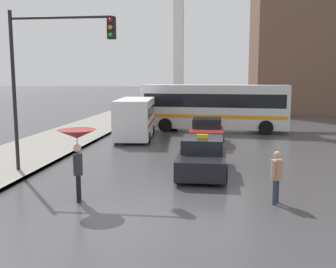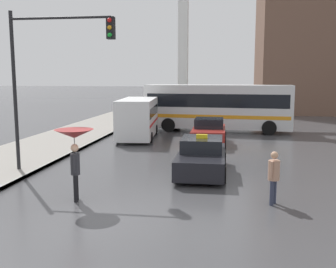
% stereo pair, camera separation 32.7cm
% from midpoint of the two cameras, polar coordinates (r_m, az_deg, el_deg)
% --- Properties ---
extents(ground_plane, '(300.00, 300.00, 0.00)m').
position_cam_midpoint_polar(ground_plane, '(10.69, -7.68, -12.49)').
color(ground_plane, '#424244').
extents(taxi, '(1.91, 4.33, 1.56)m').
position_cam_midpoint_polar(taxi, '(15.57, 5.51, -3.35)').
color(taxi, black).
rests_on(taxi, ground_plane).
extents(sedan_red, '(1.91, 4.02, 1.46)m').
position_cam_midpoint_polar(sedan_red, '(22.31, 6.37, 0.23)').
color(sedan_red, maroon).
rests_on(sedan_red, ground_plane).
extents(ambulance_van, '(2.48, 5.75, 2.44)m').
position_cam_midpoint_polar(ambulance_van, '(24.34, -4.01, 2.55)').
color(ambulance_van, white).
rests_on(ambulance_van, ground_plane).
extents(city_bus, '(10.22, 3.40, 3.23)m').
position_cam_midpoint_polar(city_bus, '(27.75, 7.57, 4.11)').
color(city_bus, silver).
rests_on(city_bus, ground_plane).
extents(pedestrian_with_umbrella, '(1.17, 1.17, 2.22)m').
position_cam_midpoint_polar(pedestrian_with_umbrella, '(12.12, -12.68, -1.05)').
color(pedestrian_with_umbrella, black).
rests_on(pedestrian_with_umbrella, ground_plane).
extents(pedestrian_man, '(0.46, 0.47, 1.61)m').
position_cam_midpoint_polar(pedestrian_man, '(12.12, 15.86, -5.50)').
color(pedestrian_man, '#2D3347').
rests_on(pedestrian_man, ground_plane).
extents(traffic_light, '(4.11, 0.38, 6.25)m').
position_cam_midpoint_polar(traffic_light, '(15.68, -15.99, 10.06)').
color(traffic_light, black).
rests_on(traffic_light, ground_plane).
extents(building_tower_near, '(10.14, 11.74, 22.70)m').
position_cam_midpoint_polar(building_tower_near, '(46.93, 19.89, 17.09)').
color(building_tower_near, brown).
rests_on(building_tower_near, ground_plane).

